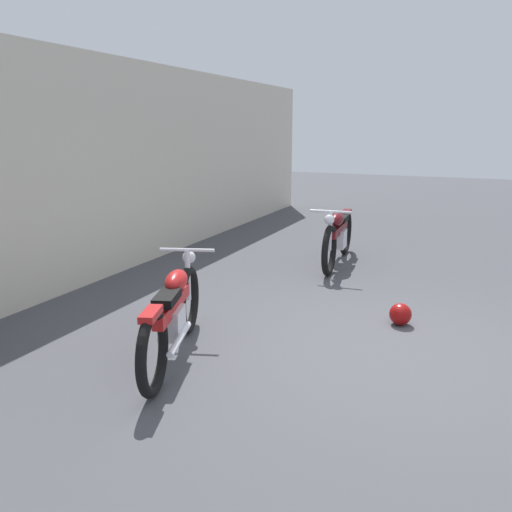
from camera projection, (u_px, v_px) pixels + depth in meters
ground_plane at (386, 354)px, 5.10m from camera, size 40.00×40.00×0.00m
building_wall at (36, 175)px, 6.47m from camera, size 18.00×0.30×3.20m
helmet at (400, 314)px, 5.82m from camera, size 0.25×0.25×0.25m
motorcycle_maroon at (338, 235)px, 8.33m from camera, size 2.23×0.62×1.00m
motorcycle_red at (173, 314)px, 4.90m from camera, size 2.02×0.89×0.94m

